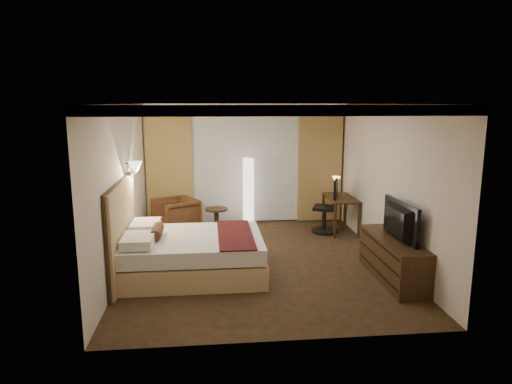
{
  "coord_description": "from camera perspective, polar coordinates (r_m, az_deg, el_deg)",
  "views": [
    {
      "loc": [
        -0.83,
        -7.56,
        2.72
      ],
      "look_at": [
        0.0,
        0.4,
        1.15
      ],
      "focal_mm": 32.0,
      "sensor_mm": 36.0,
      "label": 1
    }
  ],
  "objects": [
    {
      "name": "bed",
      "position": [
        7.47,
        -7.7,
        -7.73
      ],
      "size": [
        2.2,
        1.72,
        0.64
      ],
      "primitive_type": null,
      "color": "white",
      "rests_on": "floor"
    },
    {
      "name": "headboard",
      "position": [
        7.47,
        -16.36,
        -4.67
      ],
      "size": [
        0.12,
        2.02,
        1.5
      ],
      "primitive_type": null,
      "color": "tan",
      "rests_on": "floor"
    },
    {
      "name": "desk",
      "position": [
        9.93,
        10.49,
        -2.74
      ],
      "size": [
        0.55,
        1.09,
        0.75
      ],
      "primitive_type": null,
      "color": "black",
      "rests_on": "floor"
    },
    {
      "name": "curtain_right_drape",
      "position": [
        10.58,
        7.95,
        3.01
      ],
      "size": [
        1.0,
        0.14,
        2.45
      ],
      "primitive_type": "cube",
      "color": "tan",
      "rests_on": "back_wall"
    },
    {
      "name": "crown_molding",
      "position": [
        7.61,
        0.32,
        10.49
      ],
      "size": [
        4.5,
        5.5,
        0.12
      ],
      "primitive_type": null,
      "color": "black",
      "rests_on": "ceiling"
    },
    {
      "name": "left_wall",
      "position": [
        7.81,
        -16.33,
        0.55
      ],
      "size": [
        0.02,
        5.5,
        2.7
      ],
      "primitive_type": "cube",
      "color": "beige",
      "rests_on": "floor"
    },
    {
      "name": "television",
      "position": [
        7.29,
        16.85,
        -3.13
      ],
      "size": [
        0.68,
        1.14,
        0.15
      ],
      "primitive_type": "imported",
      "rotation": [
        0.0,
        0.0,
        1.6
      ],
      "color": "black",
      "rests_on": "dresser"
    },
    {
      "name": "floor_lamp",
      "position": [
        9.95,
        -0.95,
        -0.14
      ],
      "size": [
        0.33,
        0.33,
        1.56
      ],
      "primitive_type": null,
      "color": "white",
      "rests_on": "floor"
    },
    {
      "name": "back_wall",
      "position": [
        10.43,
        -1.34,
        3.56
      ],
      "size": [
        4.5,
        0.02,
        2.7
      ],
      "primitive_type": "cube",
      "color": "beige",
      "rests_on": "floor"
    },
    {
      "name": "curtain_sheer",
      "position": [
        10.37,
        -1.3,
        2.95
      ],
      "size": [
        2.48,
        0.04,
        2.45
      ],
      "primitive_type": "cube",
      "color": "silver",
      "rests_on": "back_wall"
    },
    {
      "name": "right_wall",
      "position": [
        8.28,
        15.99,
        1.14
      ],
      "size": [
        0.02,
        5.5,
        2.7
      ],
      "primitive_type": "cube",
      "color": "beige",
      "rests_on": "floor"
    },
    {
      "name": "office_chair",
      "position": [
        9.75,
        8.63,
        -1.73
      ],
      "size": [
        0.72,
        0.72,
        1.15
      ],
      "primitive_type": null,
      "rotation": [
        0.0,
        0.0,
        -0.38
      ],
      "color": "black",
      "rests_on": "floor"
    },
    {
      "name": "curtain_left_drape",
      "position": [
        10.31,
        -10.74,
        2.72
      ],
      "size": [
        1.0,
        0.14,
        2.45
      ],
      "primitive_type": "cube",
      "color": "tan",
      "rests_on": "back_wall"
    },
    {
      "name": "wall_sconce",
      "position": [
        8.1,
        -14.86,
        2.92
      ],
      "size": [
        0.24,
        0.24,
        0.24
      ],
      "primitive_type": null,
      "color": "white",
      "rests_on": "left_wall"
    },
    {
      "name": "floor",
      "position": [
        8.08,
        0.3,
        -8.58
      ],
      "size": [
        4.5,
        5.5,
        0.01
      ],
      "primitive_type": "cube",
      "color": "black",
      "rests_on": "ground"
    },
    {
      "name": "desk_lamp",
      "position": [
        10.19,
        9.98,
        0.76
      ],
      "size": [
        0.18,
        0.18,
        0.34
      ],
      "primitive_type": null,
      "color": "#FFD899",
      "rests_on": "desk"
    },
    {
      "name": "side_table",
      "position": [
        9.75,
        -4.95,
        -3.55
      ],
      "size": [
        0.48,
        0.48,
        0.52
      ],
      "primitive_type": null,
      "color": "black",
      "rests_on": "floor"
    },
    {
      "name": "armchair",
      "position": [
        9.76,
        -9.98,
        -2.75
      ],
      "size": [
        1.04,
        1.06,
        0.82
      ],
      "primitive_type": "imported",
      "rotation": [
        0.0,
        0.0,
        -1.07
      ],
      "color": "#441F14",
      "rests_on": "floor"
    },
    {
      "name": "ceiling",
      "position": [
        7.61,
        0.32,
        10.95
      ],
      "size": [
        4.5,
        5.5,
        0.01
      ],
      "primitive_type": "cube",
      "color": "white",
      "rests_on": "back_wall"
    },
    {
      "name": "soffit",
      "position": [
        10.09,
        -1.25,
        10.42
      ],
      "size": [
        4.5,
        0.5,
        0.2
      ],
      "primitive_type": "cube",
      "color": "white",
      "rests_on": "ceiling"
    },
    {
      "name": "dresser",
      "position": [
        7.49,
        16.78,
        -8.0
      ],
      "size": [
        0.5,
        1.71,
        0.67
      ],
      "primitive_type": null,
      "color": "black",
      "rests_on": "floor"
    }
  ]
}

